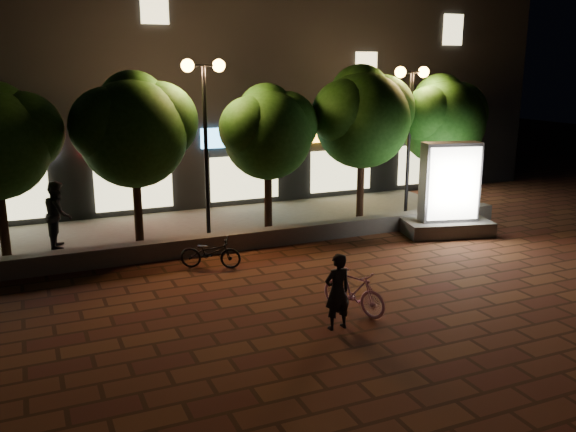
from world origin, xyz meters
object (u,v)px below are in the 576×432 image
scooter_pink (354,291)px  scooter_parked (211,253)px  tree_right (363,114)px  street_lamp_left (205,104)px  tree_left (135,126)px  ad_kiosk (449,198)px  pedestrian (58,214)px  street_lamp_right (411,103)px  rider (337,291)px  tree_mid (268,129)px  tree_far_right (443,117)px

scooter_pink → scooter_parked: scooter_pink is taller
tree_right → scooter_pink: tree_right is taller
street_lamp_left → scooter_parked: (-0.68, -2.48, -3.62)m
tree_left → scooter_pink: bearing=-64.9°
tree_left → tree_right: bearing=0.0°
ad_kiosk → pedestrian: bearing=164.2°
tree_right → ad_kiosk: bearing=-58.3°
street_lamp_right → pedestrian: 11.50m
rider → tree_mid: bearing=-106.2°
street_lamp_left → street_lamp_right: size_ratio=1.04×
tree_mid → street_lamp_right: size_ratio=0.90×
tree_left → scooter_parked: size_ratio=3.12×
tree_left → ad_kiosk: (8.89, -2.57, -2.29)m
ad_kiosk → rider: 8.01m
street_lamp_right → tree_mid: bearing=177.0°
tree_far_right → street_lamp_right: bearing=-170.4°
tree_mid → ad_kiosk: (4.89, -2.57, -2.06)m
pedestrian → rider: bearing=-141.8°
scooter_pink → pedestrian: pedestrian is taller
tree_left → tree_far_right: tree_left is taller
tree_right → tree_far_right: tree_right is taller
tree_left → pedestrian: tree_left is taller
tree_right → street_lamp_left: bearing=-177.2°
ad_kiosk → tree_far_right: bearing=58.0°
pedestrian → street_lamp_right: bearing=-86.4°
street_lamp_right → tree_left: bearing=178.3°
ad_kiosk → tree_right: bearing=121.7°
tree_left → ad_kiosk: bearing=-16.1°
scooter_pink → tree_far_right: bearing=19.2°
pedestrian → tree_right: bearing=-85.6°
tree_mid → ad_kiosk: size_ratio=1.57×
tree_left → scooter_pink: 8.05m
tree_right → pedestrian: (-9.46, 0.55, -2.54)m
ad_kiosk → scooter_pink: ad_kiosk is taller
street_lamp_left → rider: bearing=-85.7°
ad_kiosk → tree_mid: bearing=152.3°
street_lamp_right → pedestrian: street_lamp_right is taller
street_lamp_left → rider: (0.53, -7.08, -3.25)m
tree_mid → tree_right: bearing=0.0°
tree_right → tree_left: bearing=-180.0°
tree_far_right → pedestrian: tree_far_right is taller
tree_right → rider: (-4.83, -7.35, -2.79)m
tree_mid → scooter_parked: tree_mid is taller
tree_left → tree_mid: 4.00m
scooter_parked → tree_far_right: bearing=-46.1°
tree_right → scooter_parked: 7.34m
tree_left → rider: size_ratio=3.15×
rider → scooter_parked: size_ratio=0.99×
scooter_parked → tree_left: bearing=52.1°
rider → street_lamp_left: bearing=-90.2°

